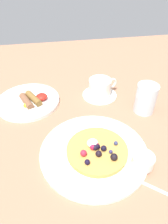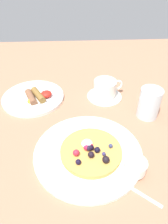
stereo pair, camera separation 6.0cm
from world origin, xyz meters
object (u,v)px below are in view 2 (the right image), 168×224
at_px(pancake_plate, 88,153).
at_px(breakfast_plate, 33,97).
at_px(teaspoon, 168,210).
at_px(water_glass, 149,103).
at_px(syrup_ramekin, 135,166).
at_px(coffee_cup, 105,88).
at_px(coffee_saucer, 104,96).

xyz_separation_m(pancake_plate, breakfast_plate, (-0.19, 0.27, 0.00)).
relative_size(teaspoon, water_glass, 1.29).
relative_size(syrup_ramekin, teaspoon, 0.43).
distance_m(pancake_plate, breakfast_plate, 0.33).
bearing_deg(coffee_cup, pancake_plate, -106.84).
relative_size(coffee_saucer, coffee_cup, 1.15).
relative_size(pancake_plate, water_glass, 2.90).
xyz_separation_m(breakfast_plate, water_glass, (0.39, -0.12, 0.04)).
distance_m(breakfast_plate, coffee_cup, 0.27).
distance_m(teaspoon, water_glass, 0.33).
xyz_separation_m(breakfast_plate, coffee_saucer, (0.27, 0.00, -0.00)).
distance_m(syrup_ramekin, teaspoon, 0.11).
bearing_deg(breakfast_plate, coffee_cup, 0.12).
height_order(pancake_plate, coffee_cup, coffee_cup).
distance_m(syrup_ramekin, water_glass, 0.24).
height_order(coffee_cup, water_glass, water_glass).
height_order(pancake_plate, breakfast_plate, breakfast_plate).
height_order(pancake_plate, teaspoon, pancake_plate).
xyz_separation_m(coffee_saucer, coffee_cup, (0.00, 0.00, 0.03)).
bearing_deg(breakfast_plate, coffee_saucer, 0.02).
distance_m(breakfast_plate, coffee_saucer, 0.27).
bearing_deg(coffee_saucer, teaspoon, -79.45).
bearing_deg(breakfast_plate, pancake_plate, -55.56).
height_order(pancake_plate, water_glass, water_glass).
relative_size(breakfast_plate, coffee_saucer, 1.75).
bearing_deg(syrup_ramekin, pancake_plate, 148.90).
bearing_deg(pancake_plate, breakfast_plate, 124.44).
bearing_deg(syrup_ramekin, coffee_cup, 94.78).
bearing_deg(coffee_cup, water_glass, -42.93).
relative_size(syrup_ramekin, breakfast_plate, 0.25).
bearing_deg(breakfast_plate, teaspoon, -51.42).
bearing_deg(coffee_cup, coffee_saucer, -163.54).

